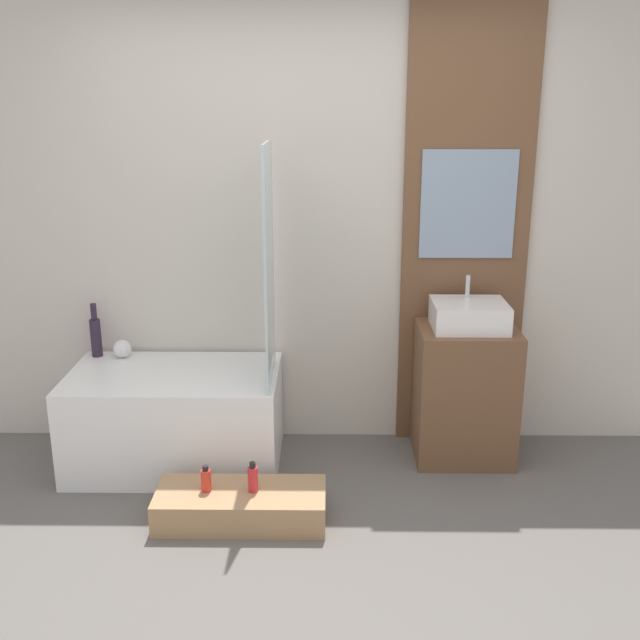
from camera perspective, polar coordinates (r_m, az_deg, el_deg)
ground_plane at (r=3.35m, az=-1.31°, el=-20.25°), size 12.00×12.00×0.00m
wall_tiled_back at (r=4.31m, az=-0.73°, el=7.27°), size 4.20×0.06×2.60m
wall_wood_accent at (r=4.32m, az=11.08°, el=7.11°), size 0.71×0.04×2.60m
bathtub at (r=4.31m, az=-10.93°, el=-7.33°), size 1.16×0.70×0.55m
glass_shower_screen at (r=3.88m, az=-3.89°, el=4.19°), size 0.01×0.52×1.25m
wooden_step_bench at (r=3.80m, az=-6.04°, el=-13.87°), size 0.83×0.35×0.16m
vanity_cabinet at (r=4.35m, az=10.95°, el=-5.50°), size 0.55×0.45×0.78m
sink at (r=4.19m, az=11.30°, el=0.36°), size 0.41×0.33×0.28m
vase_tall_dark at (r=4.53m, az=-16.72°, el=-1.09°), size 0.06×0.06×0.32m
vase_round_light at (r=4.49m, az=-14.83°, el=-2.13°), size 0.11×0.11×0.11m
bottle_soap_primary at (r=3.76m, az=-8.68°, el=-11.93°), size 0.05×0.05×0.14m
bottle_soap_secondary at (r=3.72m, az=-5.14°, el=-11.92°), size 0.05×0.05×0.15m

